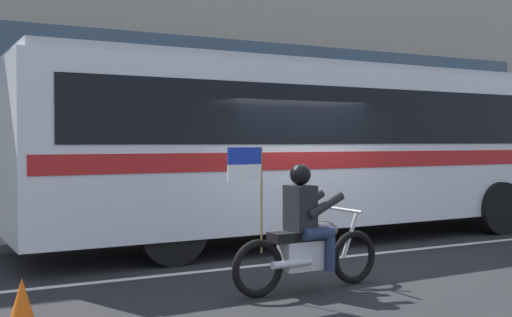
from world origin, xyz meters
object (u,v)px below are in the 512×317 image
Objects in this scene: motorcycle_with_rider at (307,237)px; traffic_cone at (22,309)px; fire_hydrant at (353,195)px; transit_bus at (330,139)px.

traffic_cone is (-3.36, -0.29, -0.41)m from motorcycle_with_rider.
traffic_cone is (-8.58, -6.38, -0.26)m from fire_hydrant.
transit_bus is at bearing -133.36° from fire_hydrant.
transit_bus reaches higher than traffic_cone.
transit_bus reaches higher than fire_hydrant.
fire_hydrant is (2.50, 2.65, -1.36)m from transit_bus.
motorcycle_with_rider is at bearing -130.59° from fire_hydrant.
traffic_cone is at bearing -143.39° from fire_hydrant.
fire_hydrant reaches higher than traffic_cone.
fire_hydrant is 1.36× the size of traffic_cone.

